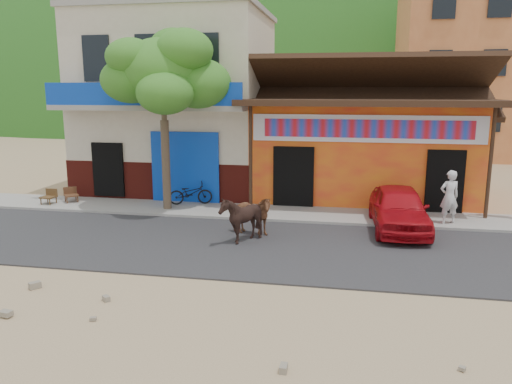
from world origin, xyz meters
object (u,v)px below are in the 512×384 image
(tree, at_px, (164,120))
(cow_tan, at_px, (251,215))
(red_car, at_px, (399,208))
(cow_dark, at_px, (241,219))
(scooter, at_px, (191,193))
(cafe_chair_left, at_px, (48,190))
(pedestrian, at_px, (449,197))
(cafe_chair_right, at_px, (71,189))

(tree, xyz_separation_m, cow_tan, (3.37, -2.33, -2.50))
(tree, relative_size, red_car, 1.57)
(cow_dark, height_order, scooter, cow_dark)
(cafe_chair_left, bearing_deg, cow_tan, -11.05)
(tree, relative_size, scooter, 3.94)
(cow_tan, distance_m, red_car, 4.40)
(cow_dark, distance_m, cafe_chair_left, 8.19)
(red_car, relative_size, cafe_chair_left, 3.94)
(tree, xyz_separation_m, scooter, (0.60, 0.74, -2.60))
(cafe_chair_left, bearing_deg, cow_dark, -16.20)
(pedestrian, relative_size, cafe_chair_right, 1.66)
(red_car, relative_size, pedestrian, 2.34)
(pedestrian, xyz_separation_m, cafe_chair_right, (-12.86, 0.54, -0.33))
(cow_tan, bearing_deg, red_car, -56.12)
(scooter, bearing_deg, cafe_chair_left, 80.30)
(scooter, xyz_separation_m, cafe_chair_right, (-4.36, -0.46, 0.09))
(cow_tan, bearing_deg, cow_dark, -172.90)
(tree, bearing_deg, cow_tan, -34.68)
(tree, bearing_deg, cafe_chair_left, -178.12)
(cow_tan, bearing_deg, scooter, 58.36)
(cafe_chair_right, bearing_deg, cafe_chair_left, 173.50)
(red_car, relative_size, cafe_chair_right, 3.88)
(red_car, xyz_separation_m, cafe_chair_left, (-11.97, 0.86, -0.09))
(cow_tan, xyz_separation_m, red_car, (4.20, 1.33, 0.07))
(pedestrian, height_order, cafe_chair_right, pedestrian)
(red_car, height_order, cafe_chair_right, red_car)
(cow_tan, distance_m, scooter, 4.13)
(tree, height_order, cow_dark, tree)
(cow_tan, xyz_separation_m, pedestrian, (5.73, 2.07, 0.32))
(pedestrian, bearing_deg, cafe_chair_left, -18.22)
(cow_tan, distance_m, cow_dark, 0.74)
(cow_tan, height_order, cafe_chair_left, cow_tan)
(scooter, bearing_deg, red_car, -123.66)
(tree, distance_m, red_car, 8.01)
(red_car, bearing_deg, pedestrian, 23.00)
(cow_tan, distance_m, cafe_chair_left, 8.07)
(cow_tan, bearing_deg, tree, 71.60)
(cow_dark, relative_size, cafe_chair_left, 1.35)
(cow_dark, relative_size, red_car, 0.34)
(scooter, bearing_deg, cafe_chair_right, 76.33)
(scooter, relative_size, cafe_chair_left, 1.56)
(cafe_chair_right, bearing_deg, cow_dark, -65.28)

